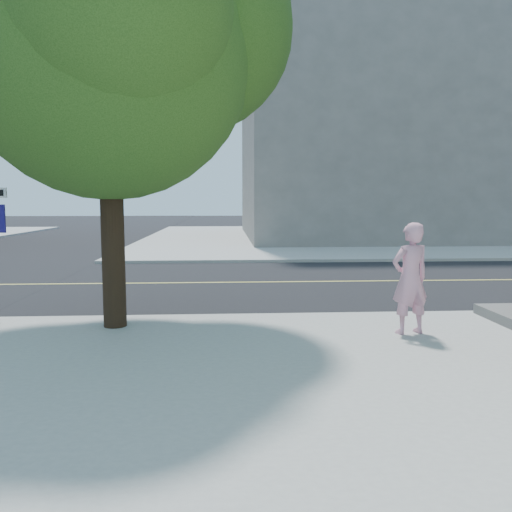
{
  "coord_description": "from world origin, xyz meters",
  "views": [
    {
      "loc": [
        3.66,
        -9.67,
        2.25
      ],
      "look_at": [
        4.2,
        -0.73,
        1.3
      ],
      "focal_mm": 36.34,
      "sensor_mm": 36.0,
      "label": 1
    }
  ],
  "objects": [
    {
      "name": "road_ew",
      "position": [
        0.0,
        4.5,
        0.01
      ],
      "size": [
        140.0,
        9.0,
        0.01
      ],
      "primitive_type": "cube",
      "color": "black",
      "rests_on": "ground"
    },
    {
      "name": "sidewalk_ne",
      "position": [
        13.5,
        21.5,
        0.06
      ],
      "size": [
        29.0,
        25.0,
        0.12
      ],
      "primitive_type": "cube",
      "color": "#A4A5A0",
      "rests_on": "ground"
    },
    {
      "name": "man_on_phone",
      "position": [
        6.62,
        -1.62,
        1.02
      ],
      "size": [
        0.74,
        0.58,
        1.79
      ],
      "primitive_type": "imported",
      "rotation": [
        0.0,
        0.0,
        3.4
      ],
      "color": "pink",
      "rests_on": "sidewalk_se"
    },
    {
      "name": "ground",
      "position": [
        0.0,
        0.0,
        0.0
      ],
      "size": [
        140.0,
        140.0,
        0.0
      ],
      "primitive_type": "plane",
      "color": "black",
      "rests_on": "ground"
    },
    {
      "name": "filler_ne",
      "position": [
        14.0,
        22.0,
        7.12
      ],
      "size": [
        18.0,
        16.0,
        14.0
      ],
      "primitive_type": "cube",
      "color": "slate",
      "rests_on": "sidewalk_ne"
    },
    {
      "name": "street_tree",
      "position": [
        1.91,
        -0.83,
        5.17
      ],
      "size": [
        5.89,
        5.36,
        7.82
      ],
      "rotation": [
        0.0,
        0.0,
        -0.18
      ],
      "color": "black",
      "rests_on": "sidewalk_se"
    }
  ]
}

